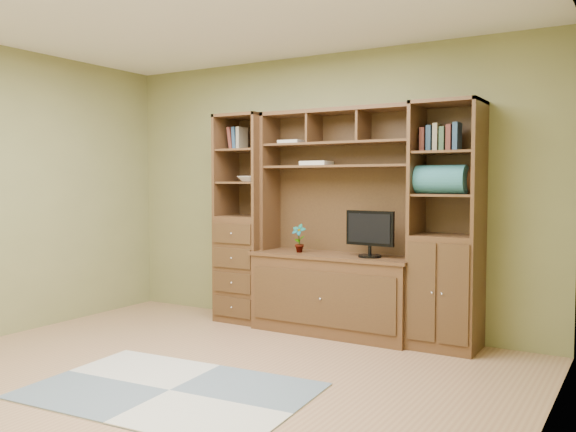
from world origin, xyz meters
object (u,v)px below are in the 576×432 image
Objects in this scene: left_tower at (246,218)px; right_tower at (447,226)px; monitor at (370,225)px; center_hutch at (334,222)px.

left_tower is 1.00× the size of right_tower.
right_tower is at bearing 0.00° from left_tower.
left_tower reaches higher than monitor.
center_hutch and right_tower have the same top height.
monitor is at bearing -3.13° from left_tower.
center_hutch is at bearing -2.29° from left_tower.
center_hutch is 1.00× the size of left_tower.
monitor is at bearing -173.45° from right_tower.
center_hutch is at bearing -177.77° from right_tower.
right_tower is (2.02, 0.00, 0.00)m from left_tower.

